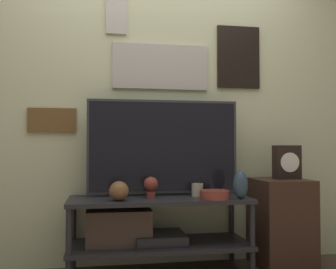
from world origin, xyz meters
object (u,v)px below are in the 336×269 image
(decorative_bust, at_px, (151,186))
(vase_round_glass, at_px, (119,191))
(vase_wide_bowl, at_px, (215,195))
(candle_jar, at_px, (197,190))
(mantel_clock, at_px, (287,162))
(television, at_px, (164,147))
(vase_urn_stoneware, at_px, (241,185))

(decorative_bust, bearing_deg, vase_round_glass, -156.35)
(vase_wide_bowl, xyz_separation_m, decorative_bust, (-0.44, 0.12, 0.06))
(candle_jar, height_order, mantel_clock, mantel_clock)
(candle_jar, xyz_separation_m, decorative_bust, (-0.35, -0.05, 0.04))
(vase_round_glass, xyz_separation_m, decorative_bust, (0.23, 0.10, 0.02))
(television, relative_size, decorative_bust, 7.47)
(television, relative_size, vase_urn_stoneware, 5.74)
(decorative_bust, bearing_deg, vase_urn_stoneware, -13.32)
(television, xyz_separation_m, vase_round_glass, (-0.35, -0.24, -0.30))
(vase_wide_bowl, relative_size, mantel_clock, 0.80)
(television, distance_m, candle_jar, 0.41)
(vase_urn_stoneware, relative_size, candle_jar, 2.08)
(candle_jar, bearing_deg, decorative_bust, -172.25)
(vase_round_glass, relative_size, mantel_clock, 0.51)
(vase_round_glass, distance_m, candle_jar, 0.61)
(vase_round_glass, relative_size, decorative_bust, 0.87)
(vase_wide_bowl, distance_m, candle_jar, 0.19)
(vase_round_glass, bearing_deg, mantel_clock, 6.70)
(decorative_bust, xyz_separation_m, mantel_clock, (1.07, 0.05, 0.16))
(television, xyz_separation_m, vase_urn_stoneware, (0.51, -0.28, -0.27))
(decorative_bust, distance_m, mantel_clock, 1.09)
(television, bearing_deg, mantel_clock, -4.98)
(candle_jar, bearing_deg, vase_round_glass, -165.67)
(television, height_order, vase_round_glass, television)
(vase_urn_stoneware, distance_m, candle_jar, 0.33)
(television, xyz_separation_m, mantel_clock, (0.96, -0.08, -0.12))
(vase_wide_bowl, bearing_deg, decorative_bust, 164.30)
(candle_jar, distance_m, decorative_bust, 0.36)
(candle_jar, relative_size, decorative_bust, 0.63)
(vase_wide_bowl, height_order, decorative_bust, decorative_bust)
(television, bearing_deg, vase_wide_bowl, -38.55)
(vase_round_glass, distance_m, decorative_bust, 0.25)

